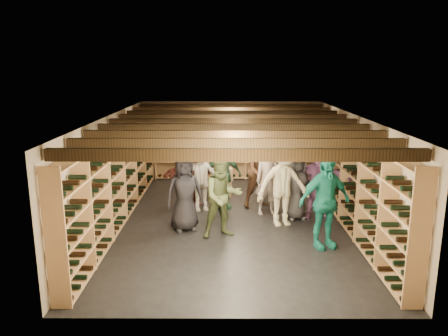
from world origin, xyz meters
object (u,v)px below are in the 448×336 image
person_11 (319,180)px  person_2 (223,197)px  person_3 (283,184)px  person_8 (261,171)px  person_0 (184,193)px  crate_stack_left (223,180)px  person_7 (267,180)px  crate_stack_right (220,188)px  person_9 (201,177)px  person_12 (296,187)px  person_5 (190,175)px  crate_loose (273,190)px  person_10 (222,175)px  person_4 (325,202)px

person_11 → person_2: bearing=-148.7°
person_3 → person_8: 1.37m
person_0 → person_3: 2.16m
crate_stack_left → person_7: size_ratio=0.41×
crate_stack_right → person_7: 1.87m
crate_stack_right → person_3: 2.66m
person_9 → person_12: (2.21, -0.57, -0.08)m
person_9 → person_12: bearing=-27.9°
crate_stack_right → person_11: (2.31, -1.65, 0.64)m
person_8 → person_9: (-1.47, -0.32, -0.07)m
person_9 → person_3: bearing=-41.5°
person_3 → person_11: size_ratio=1.06×
person_9 → person_8: bearing=-0.9°
person_7 → person_8: size_ratio=0.90×
crate_stack_right → person_2: (0.08, -2.81, 0.61)m
person_5 → person_9: 0.55m
crate_stack_right → person_12: (1.76, -1.73, 0.51)m
crate_stack_right → person_0: person_0 is taller
person_9 → crate_stack_left: bearing=59.5°
person_7 → person_9: size_ratio=0.98×
person_9 → crate_loose: bearing=24.4°
person_7 → crate_stack_left: bearing=105.1°
crate_stack_left → person_10: bearing=-90.0°
crate_stack_right → person_0: bearing=-106.7°
crate_stack_left → person_3: person_3 is taller
person_0 → person_2: person_2 is taller
person_2 → person_3: 1.48m
person_0 → person_7: bearing=11.5°
person_0 → person_5: size_ratio=1.05×
person_5 → person_8: person_8 is taller
person_3 → crate_stack_left: bearing=101.3°
person_2 → person_4: person_4 is taller
crate_stack_right → person_0: (-0.74, -2.45, 0.58)m
person_4 → person_2: bearing=145.4°
person_3 → person_7: size_ratio=1.15×
person_3 → person_8: (-0.38, 1.32, -0.04)m
person_11 → person_5: bearing=166.6°
crate_loose → person_4: 3.82m
crate_loose → person_0: person_0 is taller
person_0 → person_9: person_9 is taller
person_0 → person_11: size_ratio=0.93×
person_8 → person_9: bearing=169.4°
crate_loose → person_2: person_2 is taller
crate_loose → person_7: size_ratio=0.30×
person_4 → person_9: size_ratio=1.09×
person_0 → person_8: size_ratio=0.91×
person_10 → person_12: 1.88m
person_3 → person_8: person_3 is taller
person_8 → person_2: bearing=-138.6°
person_5 → person_11: person_11 is taller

